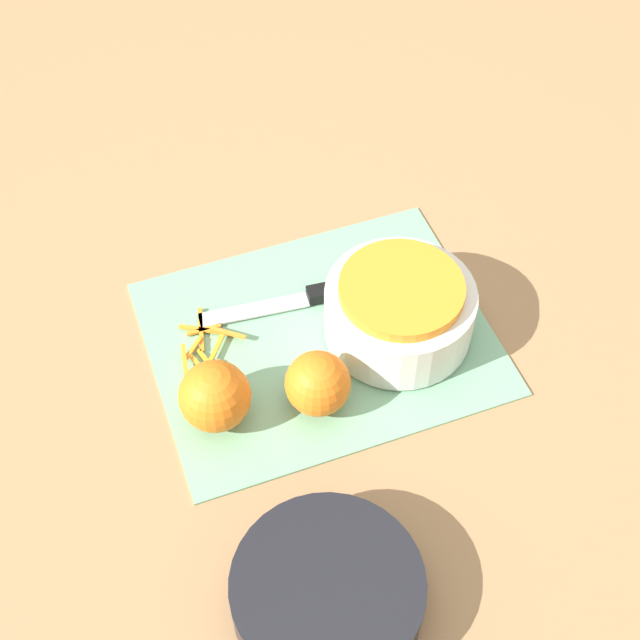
# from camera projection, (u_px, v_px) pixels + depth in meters

# --- Properties ---
(ground_plane) EXTENTS (4.00, 4.00, 0.00)m
(ground_plane) POSITION_uv_depth(u_px,v_px,m) (320.00, 338.00, 1.07)
(ground_plane) COLOR #9E754C
(cutting_board) EXTENTS (0.40, 0.32, 0.01)m
(cutting_board) POSITION_uv_depth(u_px,v_px,m) (320.00, 337.00, 1.07)
(cutting_board) COLOR #75AD84
(cutting_board) RESTS_ON ground_plane
(bowl_speckled) EXTENTS (0.18, 0.18, 0.08)m
(bowl_speckled) POSITION_uv_depth(u_px,v_px,m) (399.00, 309.00, 1.04)
(bowl_speckled) COLOR silver
(bowl_speckled) RESTS_ON cutting_board
(bowl_dark) EXTENTS (0.19, 0.19, 0.05)m
(bowl_dark) POSITION_uv_depth(u_px,v_px,m) (327.00, 593.00, 0.85)
(bowl_dark) COLOR black
(bowl_dark) RESTS_ON ground_plane
(knife) EXTENTS (0.23, 0.04, 0.02)m
(knife) POSITION_uv_depth(u_px,v_px,m) (325.00, 293.00, 1.10)
(knife) COLOR black
(knife) RESTS_ON cutting_board
(orange_left) EXTENTS (0.07, 0.07, 0.07)m
(orange_left) POSITION_uv_depth(u_px,v_px,m) (318.00, 383.00, 0.98)
(orange_left) COLOR orange
(orange_left) RESTS_ON cutting_board
(orange_right) EXTENTS (0.08, 0.08, 0.08)m
(orange_right) POSITION_uv_depth(u_px,v_px,m) (215.00, 396.00, 0.97)
(orange_right) COLOR orange
(orange_right) RESTS_ON cutting_board
(peel_pile) EXTENTS (0.09, 0.13, 0.01)m
(peel_pile) POSITION_uv_depth(u_px,v_px,m) (206.00, 352.00, 1.05)
(peel_pile) COLOR orange
(peel_pile) RESTS_ON cutting_board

